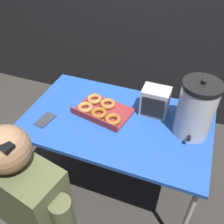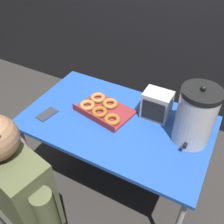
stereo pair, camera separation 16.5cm
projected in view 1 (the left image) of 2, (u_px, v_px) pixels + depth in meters
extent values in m
plane|color=#2D2B28|center=(116.00, 183.00, 2.17)|extent=(12.00, 12.00, 0.00)
cube|color=#1E479E|center=(117.00, 121.00, 1.69)|extent=(1.25, 0.75, 0.03)
cylinder|color=#ADADB2|center=(28.00, 168.00, 1.86)|extent=(0.03, 0.03, 0.72)
cylinder|color=#ADADB2|center=(186.00, 222.00, 1.55)|extent=(0.03, 0.03, 0.72)
cylinder|color=#ADADB2|center=(70.00, 113.00, 2.32)|extent=(0.03, 0.03, 0.72)
cylinder|color=#ADADB2|center=(197.00, 146.00, 2.02)|extent=(0.03, 0.03, 0.72)
cube|color=maroon|center=(103.00, 111.00, 1.74)|extent=(0.41, 0.32, 0.02)
cube|color=maroon|center=(93.00, 118.00, 1.64)|extent=(0.37, 0.08, 0.04)
torus|color=#A86A37|center=(85.00, 107.00, 1.73)|extent=(0.12, 0.12, 0.03)
torus|color=brown|center=(99.00, 113.00, 1.69)|extent=(0.12, 0.12, 0.03)
torus|color=brown|center=(113.00, 119.00, 1.64)|extent=(0.14, 0.14, 0.03)
torus|color=#A66936|center=(94.00, 99.00, 1.81)|extent=(0.15, 0.15, 0.03)
torus|color=#9C5F2C|center=(108.00, 104.00, 1.76)|extent=(0.16, 0.16, 0.03)
cylinder|color=#B7B7BC|center=(195.00, 111.00, 1.49)|extent=(0.22, 0.22, 0.34)
cylinder|color=black|center=(203.00, 85.00, 1.37)|extent=(0.23, 0.23, 0.03)
sphere|color=black|center=(204.00, 81.00, 1.35)|extent=(0.03, 0.03, 0.03)
cylinder|color=black|center=(189.00, 137.00, 1.48)|extent=(0.02, 0.06, 0.02)
cube|color=#2D334C|center=(45.00, 120.00, 1.68)|extent=(0.10, 0.15, 0.01)
cube|color=#2D333D|center=(45.00, 119.00, 1.67)|extent=(0.09, 0.13, 0.00)
cube|color=#9E9E9E|center=(155.00, 102.00, 1.67)|extent=(0.18, 0.13, 0.20)
cube|color=black|center=(153.00, 108.00, 1.62)|extent=(0.15, 0.01, 0.14)
cube|color=#4C5133|center=(26.00, 197.00, 1.30)|extent=(0.50, 0.30, 0.54)
sphere|color=#8E6647|center=(6.00, 149.00, 1.05)|extent=(0.21, 0.21, 0.21)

